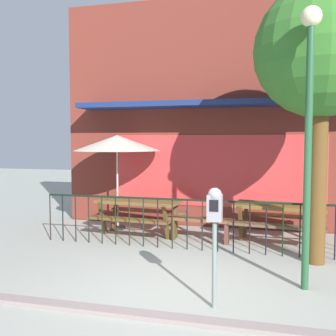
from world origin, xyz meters
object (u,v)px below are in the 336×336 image
object	(u,v)px
picnic_table_right	(280,212)
parking_meter_far	(215,216)
street_tree	(321,53)
street_lamp	(309,107)
patio_bench	(200,224)
picnic_table_left	(139,207)
patio_umbrella	(117,143)

from	to	relation	value
picnic_table_right	parking_meter_far	world-z (taller)	parking_meter_far
street_tree	street_lamp	distance (m)	1.61
patio_bench	street_tree	world-z (taller)	street_tree
parking_meter_far	street_tree	world-z (taller)	street_tree
picnic_table_right	patio_bench	world-z (taller)	picnic_table_right
picnic_table_left	parking_meter_far	bearing A→B (deg)	-57.82
picnic_table_left	patio_umbrella	xyz separation A→B (m)	(-0.67, 0.44, 1.39)
picnic_table_right	parking_meter_far	distance (m)	3.61
picnic_table_left	patio_umbrella	world-z (taller)	patio_umbrella
picnic_table_left	patio_umbrella	distance (m)	1.60
patio_umbrella	parking_meter_far	xyz separation A→B (m)	(2.77, -3.78, -0.85)
picnic_table_left	street_lamp	world-z (taller)	street_lamp
picnic_table_right	street_lamp	xyz separation A→B (m)	(0.27, -2.54, 1.91)
patio_umbrella	parking_meter_far	distance (m)	4.76
picnic_table_right	street_tree	bearing A→B (deg)	-66.49
parking_meter_far	street_tree	xyz separation A→B (m)	(1.43, 2.18, 2.33)
street_tree	parking_meter_far	bearing A→B (deg)	-123.24
patio_bench	street_tree	bearing A→B (deg)	-24.21
patio_umbrella	patio_bench	bearing A→B (deg)	-17.22
patio_bench	street_lamp	bearing A→B (deg)	-50.08
street_lamp	picnic_table_right	bearing A→B (deg)	96.16
picnic_table_left	patio_bench	distance (m)	1.43
patio_bench	street_tree	xyz separation A→B (m)	(2.14, -0.96, 3.13)
street_tree	patio_bench	bearing A→B (deg)	155.79
picnic_table_right	street_lamp	distance (m)	3.19
patio_umbrella	street_tree	world-z (taller)	street_tree
picnic_table_left	picnic_table_right	world-z (taller)	same
patio_umbrella	street_tree	size ratio (longest dim) A/B	0.47
street_tree	street_lamp	world-z (taller)	street_tree
picnic_table_left	picnic_table_right	xyz separation A→B (m)	(2.97, 0.12, 0.00)
patio_bench	parking_meter_far	size ratio (longest dim) A/B	0.95
parking_meter_far	picnic_table_right	bearing A→B (deg)	75.89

